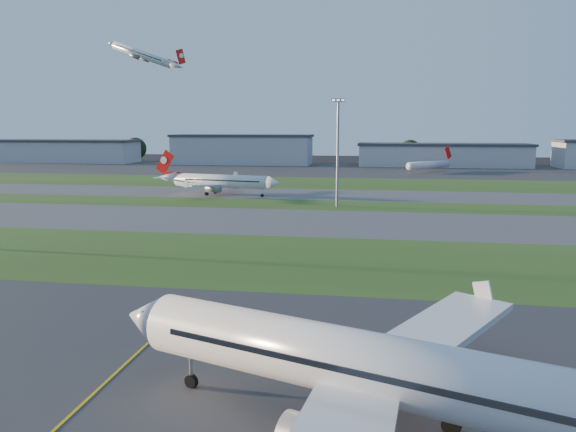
% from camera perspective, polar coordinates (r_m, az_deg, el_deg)
% --- Properties ---
extents(grass_strip_a, '(300.00, 34.00, 0.01)m').
position_cam_1_polar(grass_strip_a, '(85.06, -8.13, -4.08)').
color(grass_strip_a, '#31501A').
rests_on(grass_strip_a, ground).
extents(taxiway_a, '(300.00, 32.00, 0.01)m').
position_cam_1_polar(taxiway_a, '(116.34, -3.28, -0.45)').
color(taxiway_a, '#515154').
rests_on(taxiway_a, ground).
extents(grass_strip_b, '(300.00, 18.00, 0.01)m').
position_cam_1_polar(grass_strip_b, '(140.57, -1.06, 1.21)').
color(grass_strip_b, '#31501A').
rests_on(grass_strip_b, ground).
extents(taxiway_b, '(300.00, 26.00, 0.01)m').
position_cam_1_polar(taxiway_b, '(162.08, 0.34, 2.26)').
color(taxiway_b, '#515154').
rests_on(taxiway_b, ground).
extents(grass_strip_c, '(300.00, 40.00, 0.01)m').
position_cam_1_polar(grass_strip_c, '(194.55, 1.86, 3.40)').
color(grass_strip_c, '#31501A').
rests_on(grass_strip_c, ground).
extents(apron_far, '(400.00, 80.00, 0.01)m').
position_cam_1_polar(apron_far, '(253.94, 3.63, 4.71)').
color(apron_far, '#333335').
rests_on(apron_far, ground).
extents(airliner_parked, '(39.98, 33.80, 13.00)m').
position_cam_1_polar(airliner_parked, '(35.71, 9.80, -15.32)').
color(airliner_parked, white).
rests_on(airliner_parked, ground).
extents(airliner_taxiing, '(35.56, 29.88, 11.20)m').
position_cam_1_polar(airliner_taxiing, '(159.93, -6.91, 3.52)').
color(airliner_taxiing, white).
rests_on(airliner_taxiing, ground).
extents(airliner_departing, '(34.08, 28.95, 10.64)m').
position_cam_1_polar(airliner_departing, '(265.27, -14.56, 15.57)').
color(airliner_departing, white).
extents(mini_jet_near, '(20.49, 22.36, 9.48)m').
position_cam_1_polar(mini_jet_near, '(245.90, 14.14, 5.08)').
color(mini_jet_near, white).
rests_on(mini_jet_near, ground).
extents(light_mast_centre, '(3.20, 0.70, 25.80)m').
position_cam_1_polar(light_mast_centre, '(135.41, 5.07, 7.17)').
color(light_mast_centre, gray).
rests_on(light_mast_centre, ground).
extents(hangar_far_west, '(91.80, 23.00, 12.20)m').
position_cam_1_polar(hangar_far_west, '(332.18, -22.64, 6.12)').
color(hangar_far_west, '#919398').
rests_on(hangar_far_west, ground).
extents(hangar_west, '(71.40, 23.00, 15.20)m').
position_cam_1_polar(hangar_west, '(290.78, -4.67, 6.76)').
color(hangar_west, '#919398').
rests_on(hangar_west, ground).
extents(hangar_east, '(81.60, 23.00, 11.20)m').
position_cam_1_polar(hangar_east, '(283.86, 15.44, 6.00)').
color(hangar_east, '#919398').
rests_on(hangar_east, ground).
extents(tree_far_west, '(11.00, 11.00, 12.00)m').
position_cam_1_polar(tree_far_west, '(365.30, -26.93, 6.10)').
color(tree_far_west, black).
rests_on(tree_far_west, ground).
extents(tree_west, '(12.10, 12.10, 13.20)m').
position_cam_1_polar(tree_west, '(326.48, -15.23, 6.64)').
color(tree_west, black).
rests_on(tree_west, ground).
extents(tree_mid_west, '(9.90, 9.90, 10.80)m').
position_cam_1_polar(tree_mid_west, '(296.72, 0.57, 6.49)').
color(tree_mid_west, black).
rests_on(tree_mid_west, ground).
extents(tree_mid_east, '(11.55, 11.55, 12.60)m').
position_cam_1_polar(tree_mid_east, '(296.59, 12.27, 6.47)').
color(tree_mid_east, black).
rests_on(tree_mid_east, ground).
extents(tree_east, '(10.45, 10.45, 11.40)m').
position_cam_1_polar(tree_east, '(307.67, 26.44, 5.70)').
color(tree_east, black).
rests_on(tree_east, ground).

